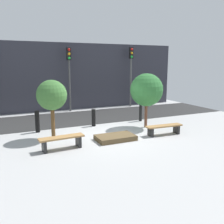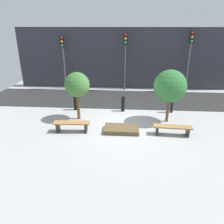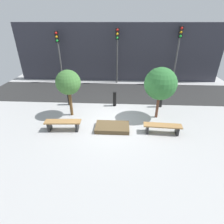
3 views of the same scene
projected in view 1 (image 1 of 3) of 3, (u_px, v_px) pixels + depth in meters
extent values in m
plane|color=#A8A8A8|center=(109.00, 136.00, 10.79)|extent=(18.00, 18.00, 0.00)
cube|color=#292929|center=(81.00, 118.00, 14.42)|extent=(18.00, 3.79, 0.01)
cube|color=#33333D|center=(66.00, 77.00, 16.67)|extent=(16.20, 0.50, 4.42)
cube|color=black|center=(44.00, 146.00, 8.80)|extent=(0.12, 0.42, 0.42)
cube|color=black|center=(78.00, 141.00, 9.39)|extent=(0.12, 0.42, 0.42)
cube|color=#9E7242|center=(62.00, 137.00, 9.05)|extent=(1.67, 0.51, 0.06)
cube|color=black|center=(151.00, 132.00, 10.71)|extent=(0.12, 0.39, 0.37)
cube|color=black|center=(176.00, 129.00, 11.18)|extent=(0.12, 0.39, 0.37)
cube|color=#9E7242|center=(164.00, 126.00, 10.91)|extent=(1.70, 0.49, 0.06)
cube|color=brown|center=(115.00, 138.00, 10.22)|extent=(1.58, 0.95, 0.20)
cylinder|color=brown|center=(53.00, 121.00, 10.31)|extent=(0.16, 0.16, 1.49)
sphere|color=#3D7134|center=(52.00, 95.00, 10.10)|extent=(1.24, 1.24, 1.24)
cylinder|color=brown|center=(146.00, 113.00, 12.17)|extent=(0.14, 0.14, 1.41)
sphere|color=#2F6F34|center=(147.00, 90.00, 11.95)|extent=(1.58, 1.58, 1.58)
cylinder|color=black|center=(37.00, 122.00, 11.29)|extent=(0.20, 0.20, 1.00)
cylinder|color=black|center=(94.00, 118.00, 12.42)|extent=(0.20, 0.20, 0.85)
cylinder|color=black|center=(141.00, 111.00, 13.51)|extent=(0.16, 0.16, 1.08)
cylinder|color=#494949|center=(69.00, 80.00, 15.99)|extent=(0.12, 0.12, 4.06)
cube|color=black|center=(69.00, 54.00, 15.67)|extent=(0.28, 0.16, 0.78)
sphere|color=red|center=(69.00, 50.00, 15.53)|extent=(0.17, 0.17, 0.17)
sphere|color=orange|center=(69.00, 54.00, 15.58)|extent=(0.17, 0.17, 0.17)
sphere|color=green|center=(69.00, 58.00, 15.63)|extent=(0.17, 0.17, 0.17)
cylinder|color=#555555|center=(131.00, 78.00, 17.81)|extent=(0.12, 0.12, 4.18)
cube|color=black|center=(131.00, 53.00, 17.48)|extent=(0.28, 0.16, 0.78)
sphere|color=red|center=(132.00, 49.00, 17.33)|extent=(0.17, 0.17, 0.17)
sphere|color=orange|center=(132.00, 53.00, 17.38)|extent=(0.17, 0.17, 0.17)
sphere|color=green|center=(132.00, 57.00, 17.43)|extent=(0.17, 0.17, 0.17)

